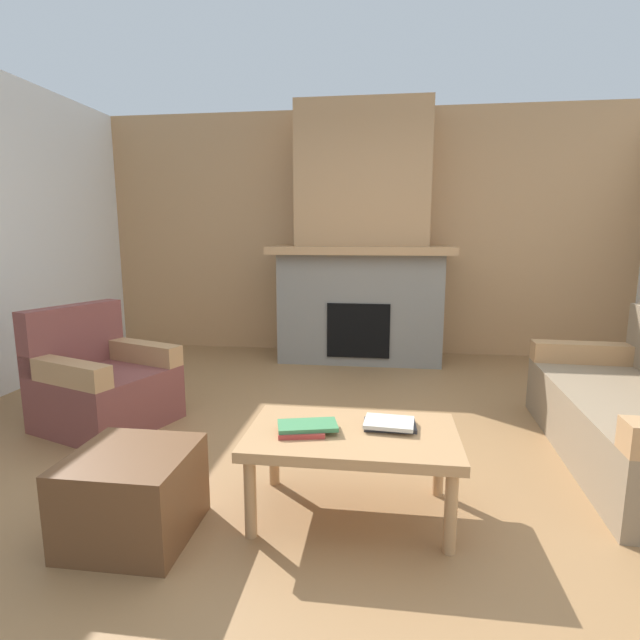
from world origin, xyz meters
name	(u,v)px	position (x,y,z in m)	size (l,w,h in m)	color
ground	(337,467)	(0.00, 0.00, 0.00)	(9.00, 9.00, 0.00)	olive
wall_back_wood_panel	(363,234)	(0.00, 3.00, 1.35)	(6.00, 0.12, 2.70)	tan
fireplace	(361,252)	(0.00, 2.62, 1.16)	(1.90, 0.82, 2.70)	gray
armchair	(102,384)	(-1.74, 0.46, 0.29)	(0.97, 0.97, 0.85)	brown
coffee_table	(352,442)	(0.12, -0.47, 0.38)	(1.00, 0.60, 0.43)	tan
ottoman	(133,494)	(-0.85, -0.77, 0.20)	(0.52, 0.52, 0.40)	brown
book_stack_near_edge	(305,428)	(-0.10, -0.51, 0.45)	(0.31, 0.22, 0.04)	#B23833
book_stack_center	(389,424)	(0.30, -0.40, 0.45)	(0.26, 0.19, 0.04)	#2D2D33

